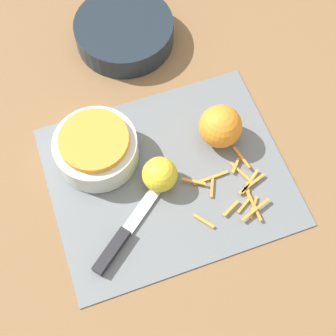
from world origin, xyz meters
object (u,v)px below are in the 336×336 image
(lemon, at_px, (160,174))
(bowl_dark, at_px, (124,32))
(bowl_speckled, at_px, (96,148))
(knife, at_px, (121,239))
(orange_left, at_px, (220,126))

(lemon, bearing_deg, bowl_dark, 83.56)
(bowl_speckled, relative_size, knife, 0.82)
(lemon, bearing_deg, knife, -140.83)
(knife, relative_size, lemon, 2.92)
(bowl_speckled, height_order, bowl_dark, bowl_speckled)
(bowl_dark, xyz_separation_m, lemon, (-0.04, -0.35, 0.01))
(bowl_dark, distance_m, knife, 0.45)
(bowl_speckled, relative_size, bowl_dark, 0.74)
(orange_left, relative_size, lemon, 1.26)
(bowl_dark, height_order, orange_left, orange_left)
(lemon, bearing_deg, orange_left, 20.62)
(bowl_speckled, distance_m, lemon, 0.13)
(knife, distance_m, lemon, 0.13)
(bowl_dark, xyz_separation_m, knife, (-0.14, -0.43, -0.01))
(bowl_speckled, xyz_separation_m, knife, (-0.01, -0.17, -0.03))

